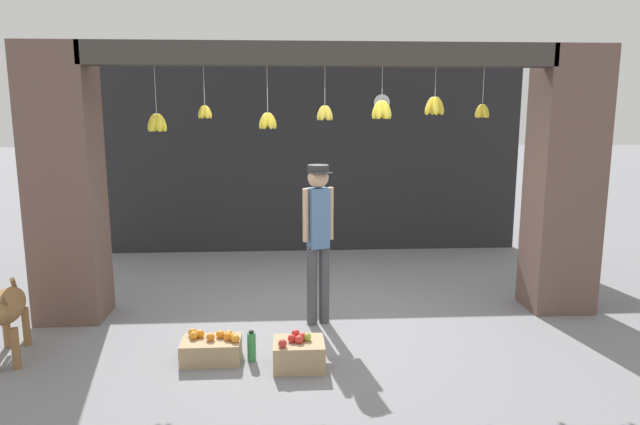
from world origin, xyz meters
The scene contains 11 objects.
ground_plane centered at (0.00, 0.00, 0.00)m, with size 60.00×60.00×0.00m, color gray.
shop_back_wall centered at (0.00, 3.25, 1.48)m, with size 6.79×0.12×2.96m, color #232326.
shop_pillar_left centered at (-2.74, 0.30, 1.48)m, with size 0.70×0.60×2.96m, color brown.
shop_pillar_right centered at (2.74, 0.30, 1.48)m, with size 0.70×0.60×2.96m, color brown.
storefront_awning centered at (-0.01, 0.12, 2.78)m, with size 4.89×0.28×0.92m.
dog centered at (-2.94, -0.79, 0.49)m, with size 0.46×1.03×0.72m.
shopkeeper centered at (-0.05, -0.05, 1.02)m, with size 0.33×0.30×1.72m.
fruit_crate_oranges centered at (-1.08, -0.91, 0.11)m, with size 0.54×0.36×0.27m.
fruit_crate_apples centered at (-0.29, -1.10, 0.13)m, with size 0.45×0.38×0.31m.
water_bottle centered at (-0.71, -0.94, 0.14)m, with size 0.08×0.08×0.30m.
wall_clock centered at (1.14, 3.17, 2.39)m, with size 0.27×0.03×0.27m.
Camera 1 is at (-0.38, -5.89, 2.28)m, focal length 32.00 mm.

